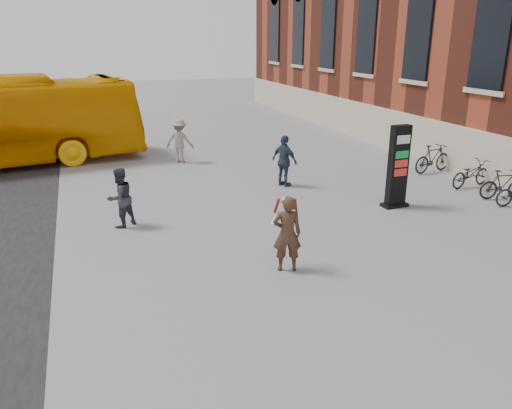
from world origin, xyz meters
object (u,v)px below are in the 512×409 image
object	(u,v)px
pedestrian_a	(120,198)
bike_6	(471,174)
bike_7	(433,158)
pedestrian_b	(180,141)
woman	(287,233)
pedestrian_c	(285,161)
bike_5	(503,185)
info_pylon	(398,167)

from	to	relation	value
pedestrian_a	bike_6	distance (m)	11.85
bike_7	pedestrian_b	bearing A→B (deg)	51.59
woman	pedestrian_c	distance (m)	6.62
bike_5	pedestrian_a	bearing A→B (deg)	94.04
info_pylon	bike_7	world-z (taller)	info_pylon
info_pylon	bike_6	distance (m)	3.91
bike_7	info_pylon	bearing A→B (deg)	119.13
bike_7	woman	bearing A→B (deg)	114.94
info_pylon	pedestrian_a	bearing A→B (deg)	169.88
bike_5	pedestrian_c	bearing A→B (deg)	70.37
bike_6	bike_7	xyz separation A→B (m)	(0.00, 2.05, 0.08)
pedestrian_a	info_pylon	bearing A→B (deg)	138.87
pedestrian_b	bike_7	xyz separation A→B (m)	(8.84, -4.87, -0.36)
bike_6	pedestrian_b	bearing A→B (deg)	42.31
bike_6	info_pylon	bearing A→B (deg)	94.40
pedestrian_c	bike_6	distance (m)	6.51
pedestrian_c	bike_6	world-z (taller)	pedestrian_c
info_pylon	bike_6	bearing A→B (deg)	11.53
info_pylon	pedestrian_b	size ratio (longest dim) A/B	1.40
info_pylon	bike_7	size ratio (longest dim) A/B	1.40
pedestrian_a	bike_7	distance (m)	12.00
pedestrian_b	pedestrian_c	size ratio (longest dim) A/B	1.01
info_pylon	pedestrian_a	world-z (taller)	info_pylon
pedestrian_a	woman	bearing A→B (deg)	95.43
info_pylon	woman	distance (m)	5.71
bike_7	pedestrian_c	bearing A→B (deg)	78.35
woman	pedestrian_b	world-z (taller)	pedestrian_b
woman	pedestrian_a	size ratio (longest dim) A/B	1.06
pedestrian_a	bike_5	world-z (taller)	pedestrian_a
woman	pedestrian_a	xyz separation A→B (m)	(-3.25, 4.02, -0.07)
pedestrian_b	bike_6	bearing A→B (deg)	172.52
pedestrian_a	pedestrian_c	world-z (taller)	pedestrian_c
info_pylon	pedestrian_c	xyz separation A→B (m)	(-2.38, 3.20, -0.37)
info_pylon	pedestrian_b	world-z (taller)	info_pylon
woman	bike_6	xyz separation A→B (m)	(8.59, 3.87, -0.43)
woman	bike_5	world-z (taller)	woman
pedestrian_b	woman	bearing A→B (deg)	121.86
bike_5	bike_6	xyz separation A→B (m)	(0.00, 1.45, -0.01)
pedestrian_b	bike_5	xyz separation A→B (m)	(8.84, -8.37, -0.43)
info_pylon	pedestrian_b	distance (m)	9.38
pedestrian_b	pedestrian_c	world-z (taller)	pedestrian_b
bike_5	bike_6	bearing A→B (deg)	11.77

